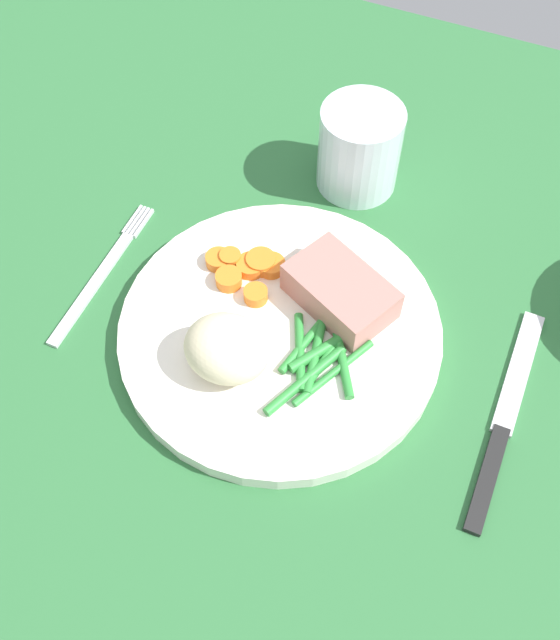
{
  "coord_description": "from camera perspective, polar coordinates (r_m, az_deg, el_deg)",
  "views": [
    {
      "loc": [
        14.9,
        -32.94,
        55.7
      ],
      "look_at": [
        1.76,
        -2.37,
        4.6
      ],
      "focal_mm": 41.85,
      "sensor_mm": 36.0,
      "label": 1
    }
  ],
  "objects": [
    {
      "name": "fork",
      "position": [
        0.69,
        -13.45,
        3.5
      ],
      "size": [
        1.44,
        16.6,
        0.4
      ],
      "rotation": [
        0.0,
        0.0,
        -0.0
      ],
      "color": "silver",
      "rests_on": "dining_table"
    },
    {
      "name": "meat_portion",
      "position": [
        0.62,
        4.64,
        2.2
      ],
      "size": [
        10.44,
        8.85,
        3.15
      ],
      "primitive_type": "cube",
      "rotation": [
        0.0,
        0.0,
        -0.44
      ],
      "color": "#B2756B",
      "rests_on": "dinner_plate"
    },
    {
      "name": "carrot_slices",
      "position": [
        0.65,
        -2.43,
        3.96
      ],
      "size": [
        6.83,
        5.65,
        1.21
      ],
      "color": "orange",
      "rests_on": "dinner_plate"
    },
    {
      "name": "mashed_potatoes",
      "position": [
        0.58,
        -4.09,
        -2.19
      ],
      "size": [
        6.89,
        6.0,
        4.62
      ],
      "primitive_type": "ellipsoid",
      "color": "beige",
      "rests_on": "dinner_plate"
    },
    {
      "name": "dinner_plate",
      "position": [
        0.62,
        -0.0,
        -0.9
      ],
      "size": [
        26.97,
        26.97,
        1.6
      ],
      "primitive_type": "cylinder",
      "color": "white",
      "rests_on": "dining_table"
    },
    {
      "name": "knife",
      "position": [
        0.62,
        16.76,
        -7.38
      ],
      "size": [
        1.7,
        20.5,
        0.64
      ],
      "rotation": [
        0.0,
        0.0,
        0.08
      ],
      "color": "black",
      "rests_on": "dining_table"
    },
    {
      "name": "water_glass",
      "position": [
        0.72,
        6.05,
        12.56
      ],
      "size": [
        7.73,
        7.73,
        8.46
      ],
      "color": "silver",
      "rests_on": "dining_table"
    },
    {
      "name": "green_beans",
      "position": [
        0.6,
        2.92,
        -2.99
      ],
      "size": [
        7.27,
        10.52,
        0.89
      ],
      "color": "#2D8C38",
      "rests_on": "dinner_plate"
    },
    {
      "name": "dining_table",
      "position": [
        0.66,
        -0.59,
        0.39
      ],
      "size": [
        120.0,
        90.0,
        2.0
      ],
      "color": "#2D6B38",
      "rests_on": "ground"
    }
  ]
}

